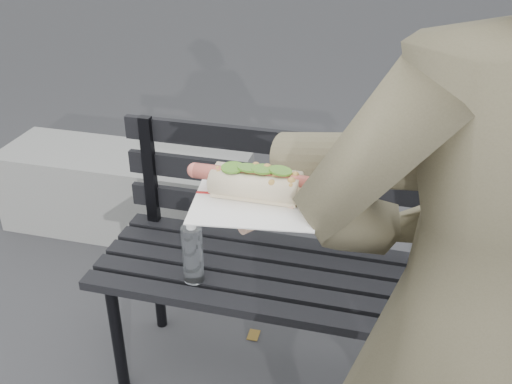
% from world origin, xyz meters
% --- Properties ---
extents(park_bench, '(1.50, 0.44, 0.88)m').
position_xyz_m(park_bench, '(0.05, 0.85, 0.52)').
color(park_bench, black).
rests_on(park_bench, ground).
extents(concrete_block, '(1.20, 0.40, 0.40)m').
position_xyz_m(concrete_block, '(-1.05, 1.60, 0.20)').
color(concrete_block, slate).
rests_on(concrete_block, ground).
extents(person, '(0.78, 0.67, 1.80)m').
position_xyz_m(person, '(0.39, 0.14, 0.90)').
color(person, brown).
rests_on(person, ground).
extents(held_hotdog, '(0.61, 0.30, 0.20)m').
position_xyz_m(held_hotdog, '(0.20, 0.12, 1.20)').
color(held_hotdog, brown).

